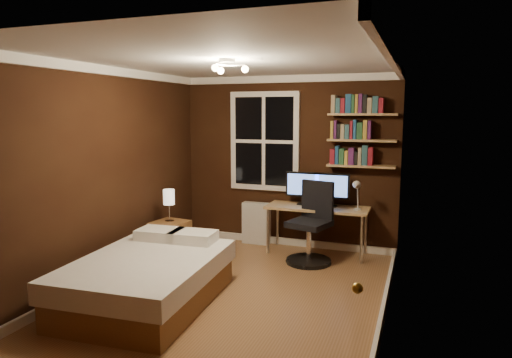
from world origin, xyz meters
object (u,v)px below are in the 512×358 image
(bedside_lamp, at_px, (169,206))
(desk, at_px, (317,211))
(office_chair, at_px, (311,231))
(monitor_right, at_px, (331,190))
(bed, at_px, (148,279))
(nightstand, at_px, (170,241))
(radiator, at_px, (256,223))
(desk_lamp, at_px, (357,195))
(monitor_left, at_px, (303,188))

(bedside_lamp, bearing_deg, desk, 28.94)
(office_chair, bearing_deg, monitor_right, 87.09)
(desk, xyz_separation_m, office_chair, (0.01, -0.40, -0.19))
(bedside_lamp, bearing_deg, office_chair, 18.15)
(bed, distance_m, nightstand, 1.39)
(bedside_lamp, distance_m, radiator, 1.48)
(bed, relative_size, bedside_lamp, 4.35)
(desk_lamp, bearing_deg, bedside_lamp, -159.74)
(radiator, xyz_separation_m, monitor_right, (1.14, -0.10, 0.59))
(office_chair, bearing_deg, desk, 107.91)
(bed, bearing_deg, nightstand, 107.87)
(monitor_left, xyz_separation_m, office_chair, (0.23, -0.47, -0.49))
(radiator, height_order, monitor_left, monitor_left)
(radiator, bearing_deg, monitor_right, -5.08)
(nightstand, bearing_deg, desk_lamp, 27.73)
(nightstand, distance_m, office_chair, 1.89)
(nightstand, distance_m, monitor_left, 1.99)
(nightstand, bearing_deg, office_chair, 25.62)
(desk_lamp, bearing_deg, office_chair, -153.24)
(bedside_lamp, height_order, office_chair, office_chair)
(desk, bearing_deg, bedside_lamp, -151.06)
(bedside_lamp, relative_size, office_chair, 0.40)
(desk_lamp, distance_m, office_chair, 0.78)
(bed, height_order, bedside_lamp, bedside_lamp)
(desk, bearing_deg, nightstand, -151.06)
(monitor_left, distance_m, monitor_right, 0.40)
(monitor_right, height_order, desk_lamp, monitor_right)
(bedside_lamp, relative_size, radiator, 0.69)
(bedside_lamp, relative_size, desk, 0.31)
(nightstand, distance_m, bedside_lamp, 0.48)
(monitor_right, xyz_separation_m, office_chair, (-0.17, -0.47, -0.49))
(monitor_left, bearing_deg, bed, -114.09)
(desk_lamp, bearing_deg, radiator, 169.09)
(bed, distance_m, radiator, 2.47)
(nightstand, xyz_separation_m, office_chair, (1.79, 0.59, 0.15))
(radiator, bearing_deg, office_chair, -30.23)
(radiator, distance_m, monitor_left, 0.96)
(monitor_right, bearing_deg, office_chair, -109.42)
(bedside_lamp, distance_m, desk, 2.04)
(desk_lamp, bearing_deg, monitor_right, 153.26)
(monitor_left, relative_size, office_chair, 0.47)
(radiator, distance_m, desk, 1.03)
(radiator, xyz_separation_m, office_chair, (0.98, -0.57, 0.10))
(monitor_left, bearing_deg, desk_lamp, -13.89)
(nightstand, height_order, monitor_right, monitor_right)
(nightstand, height_order, office_chair, office_chair)
(bedside_lamp, height_order, monitor_left, monitor_left)
(desk_lamp, bearing_deg, nightstand, -159.74)
(nightstand, height_order, monitor_left, monitor_left)
(monitor_left, height_order, desk_lamp, monitor_left)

